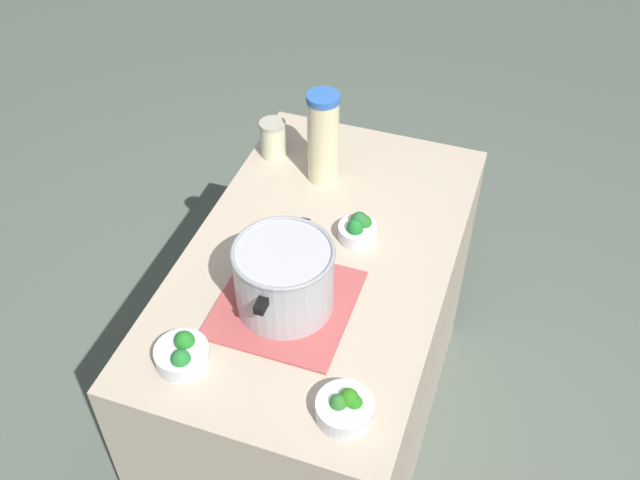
{
  "coord_description": "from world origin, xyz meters",
  "views": [
    {
      "loc": [
        -1.36,
        -0.47,
        2.32
      ],
      "look_at": [
        0.0,
        0.0,
        0.95
      ],
      "focal_mm": 41.14,
      "sensor_mm": 36.0,
      "label": 1
    }
  ],
  "objects_px": {
    "broccoli_bowl_back": "(182,354)",
    "broccoli_bowl_center": "(345,407)",
    "cooking_pot": "(284,277)",
    "lemonade_pitcher": "(323,138)",
    "mason_jar": "(273,139)",
    "broccoli_bowl_front": "(358,229)"
  },
  "relations": [
    {
      "from": "broccoli_bowl_center",
      "to": "cooking_pot",
      "type": "bearing_deg",
      "value": 43.0
    },
    {
      "from": "lemonade_pitcher",
      "to": "broccoli_bowl_back",
      "type": "distance_m",
      "value": 0.79
    },
    {
      "from": "lemonade_pitcher",
      "to": "mason_jar",
      "type": "xyz_separation_m",
      "value": [
        0.06,
        0.19,
        -0.09
      ]
    },
    {
      "from": "mason_jar",
      "to": "lemonade_pitcher",
      "type": "bearing_deg",
      "value": -106.86
    },
    {
      "from": "broccoli_bowl_center",
      "to": "broccoli_bowl_back",
      "type": "distance_m",
      "value": 0.41
    },
    {
      "from": "mason_jar",
      "to": "broccoli_bowl_center",
      "type": "xyz_separation_m",
      "value": [
        -0.84,
        -0.51,
        -0.03
      ]
    },
    {
      "from": "broccoli_bowl_back",
      "to": "cooking_pot",
      "type": "bearing_deg",
      "value": -33.64
    },
    {
      "from": "mason_jar",
      "to": "broccoli_bowl_center",
      "type": "distance_m",
      "value": 0.99
    },
    {
      "from": "cooking_pot",
      "to": "lemonade_pitcher",
      "type": "bearing_deg",
      "value": 8.45
    },
    {
      "from": "cooking_pot",
      "to": "mason_jar",
      "type": "bearing_deg",
      "value": 24.33
    },
    {
      "from": "cooking_pot",
      "to": "broccoli_bowl_back",
      "type": "relative_size",
      "value": 2.48
    },
    {
      "from": "broccoli_bowl_back",
      "to": "broccoli_bowl_center",
      "type": "bearing_deg",
      "value": -91.92
    },
    {
      "from": "broccoli_bowl_front",
      "to": "broccoli_bowl_center",
      "type": "bearing_deg",
      "value": -165.88
    },
    {
      "from": "broccoli_bowl_front",
      "to": "broccoli_bowl_center",
      "type": "height_order",
      "value": "broccoli_bowl_front"
    },
    {
      "from": "mason_jar",
      "to": "broccoli_bowl_center",
      "type": "bearing_deg",
      "value": -149.0
    },
    {
      "from": "broccoli_bowl_back",
      "to": "lemonade_pitcher",
      "type": "bearing_deg",
      "value": -6.4
    },
    {
      "from": "broccoli_bowl_front",
      "to": "broccoli_bowl_back",
      "type": "height_order",
      "value": "broccoli_bowl_front"
    },
    {
      "from": "mason_jar",
      "to": "broccoli_bowl_back",
      "type": "relative_size",
      "value": 0.94
    },
    {
      "from": "broccoli_bowl_back",
      "to": "broccoli_bowl_front",
      "type": "bearing_deg",
      "value": -25.86
    },
    {
      "from": "broccoli_bowl_front",
      "to": "broccoli_bowl_center",
      "type": "xyz_separation_m",
      "value": [
        -0.56,
        -0.14,
        -0.0
      ]
    },
    {
      "from": "cooking_pot",
      "to": "broccoli_bowl_back",
      "type": "xyz_separation_m",
      "value": [
        -0.25,
        0.17,
        -0.08
      ]
    },
    {
      "from": "lemonade_pitcher",
      "to": "broccoli_bowl_back",
      "type": "relative_size",
      "value": 2.25
    }
  ]
}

